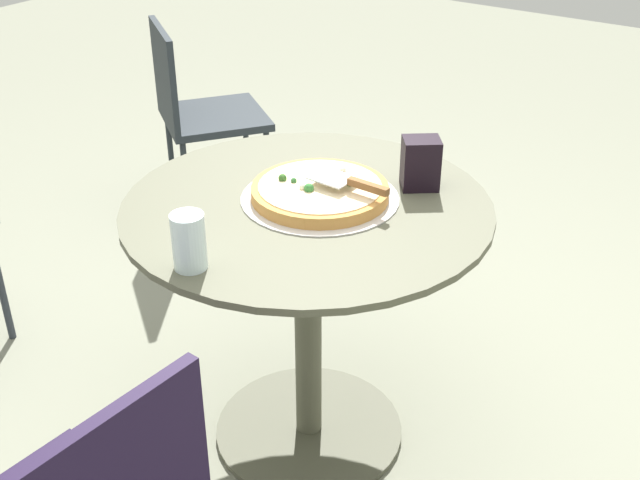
# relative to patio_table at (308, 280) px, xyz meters

# --- Properties ---
(ground_plane) EXTENTS (10.00, 10.00, 0.00)m
(ground_plane) POSITION_rel_patio_table_xyz_m (0.00, 0.00, -0.52)
(ground_plane) COLOR gray
(patio_table) EXTENTS (0.91, 0.91, 0.74)m
(patio_table) POSITION_rel_patio_table_xyz_m (0.00, 0.00, 0.00)
(patio_table) COLOR #525340
(patio_table) RESTS_ON ground
(pizza_on_tray) EXTENTS (0.39, 0.39, 0.05)m
(pizza_on_tray) POSITION_rel_patio_table_xyz_m (-0.01, -0.04, 0.24)
(pizza_on_tray) COLOR beige
(pizza_on_tray) RESTS_ON patio_table
(pizza_server) EXTENTS (0.21, 0.08, 0.02)m
(pizza_server) POSITION_rel_patio_table_xyz_m (-0.09, -0.05, 0.28)
(pizza_server) COLOR silver
(pizza_server) RESTS_ON pizza_on_tray
(drinking_cup) EXTENTS (0.07, 0.07, 0.13)m
(drinking_cup) POSITION_rel_patio_table_xyz_m (0.03, 0.38, 0.28)
(drinking_cup) COLOR white
(drinking_cup) RESTS_ON patio_table
(napkin_dispenser) EXTENTS (0.12, 0.11, 0.13)m
(napkin_dispenser) POSITION_rel_patio_table_xyz_m (-0.18, -0.23, 0.29)
(napkin_dispenser) COLOR black
(napkin_dispenser) RESTS_ON patio_table
(patio_chair_far) EXTENTS (0.55, 0.55, 0.83)m
(patio_chair_far) POSITION_rel_patio_table_xyz_m (1.12, -0.82, -0.02)
(patio_chair_far) COLOR #20272C
(patio_chair_far) RESTS_ON ground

